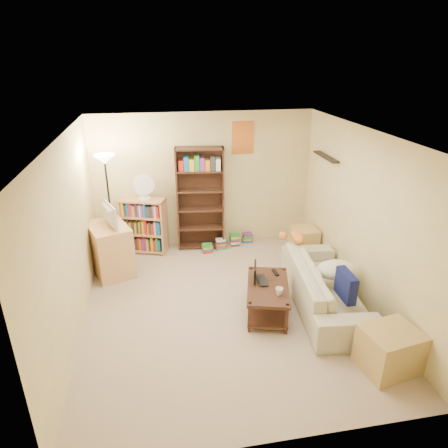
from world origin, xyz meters
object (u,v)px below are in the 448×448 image
at_px(mug, 279,291).
at_px(desk_fan, 144,187).
at_px(tv_stand, 110,250).
at_px(tabby_cat, 295,237).
at_px(sofa, 325,286).
at_px(floor_lamp, 107,179).
at_px(side_table, 304,241).
at_px(laptop, 265,280).
at_px(short_bookshelf, 144,226).
at_px(coffee_table, 268,295).
at_px(end_cabinet, 389,350).
at_px(television, 106,215).
at_px(tall_bookshelf, 200,197).

xyz_separation_m(mug, desk_fan, (-1.73, 2.48, 0.76)).
distance_m(mug, tv_stand, 2.96).
distance_m(tabby_cat, desk_fan, 2.74).
xyz_separation_m(sofa, floor_lamp, (-3.09, 1.74, 1.25)).
distance_m(desk_fan, side_table, 3.04).
bearing_deg(laptop, side_table, -34.75).
distance_m(laptop, side_table, 1.94).
xyz_separation_m(mug, tv_stand, (-2.34, 1.82, -0.07)).
xyz_separation_m(laptop, desk_fan, (-1.64, 2.11, 0.80)).
bearing_deg(short_bookshelf, coffee_table, -34.47).
bearing_deg(end_cabinet, mug, 133.84).
bearing_deg(tv_stand, coffee_table, -55.83).
relative_size(mug, short_bookshelf, 0.14).
xyz_separation_m(tabby_cat, tv_stand, (-2.95, 0.65, -0.29)).
distance_m(floor_lamp, end_cabinet, 4.71).
bearing_deg(desk_fan, short_bookshelf, 140.43).
xyz_separation_m(mug, television, (-2.34, 1.82, 0.54)).
bearing_deg(floor_lamp, tall_bookshelf, 17.26).
relative_size(tall_bookshelf, end_cabinet, 3.05).
relative_size(tabby_cat, laptop, 1.53).
bearing_deg(laptop, desk_fan, 40.50).
xyz_separation_m(tv_stand, floor_lamp, (0.05, 0.22, 1.14)).
distance_m(sofa, tabby_cat, 0.97).
bearing_deg(mug, laptop, 103.27).
xyz_separation_m(tall_bookshelf, desk_fan, (-0.99, -0.05, 0.25)).
xyz_separation_m(tabby_cat, television, (-2.95, 0.65, 0.33)).
xyz_separation_m(mug, floor_lamp, (-2.29, 2.04, 1.06)).
distance_m(tabby_cat, short_bookshelf, 2.76).
bearing_deg(tabby_cat, end_cabinet, -79.74).
relative_size(tv_stand, television, 1.35).
xyz_separation_m(television, end_cabinet, (3.35, -2.87, -0.79)).
distance_m(tv_stand, desk_fan, 1.23).
bearing_deg(tabby_cat, mug, -117.66).
bearing_deg(sofa, coffee_table, 99.79).
xyz_separation_m(tv_stand, television, (0.00, 0.00, 0.62)).
bearing_deg(sofa, laptop, 91.90).
xyz_separation_m(tv_stand, tall_bookshelf, (1.60, 0.71, 0.58)).
relative_size(tall_bookshelf, side_table, 3.80).
distance_m(mug, television, 3.01).
height_order(tabby_cat, mug, tabby_cat).
height_order(sofa, laptop, sofa).
height_order(sofa, desk_fan, desk_fan).
xyz_separation_m(short_bookshelf, floor_lamp, (-0.50, -0.48, 1.05)).
xyz_separation_m(tabby_cat, short_bookshelf, (-2.40, 1.36, -0.21)).
relative_size(coffee_table, floor_lamp, 0.58).
height_order(mug, end_cabinet, mug).
bearing_deg(tv_stand, short_bookshelf, 31.09).
xyz_separation_m(laptop, floor_lamp, (-2.20, 1.67, 1.10)).
height_order(sofa, end_cabinet, sofa).
bearing_deg(television, short_bookshelf, -58.91).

